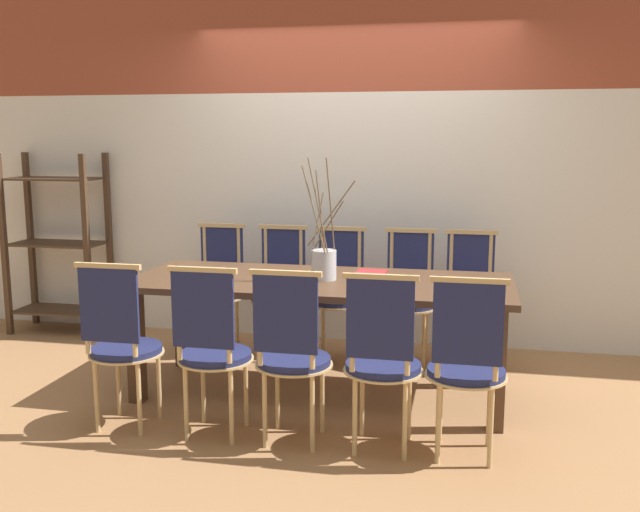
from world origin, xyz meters
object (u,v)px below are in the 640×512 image
at_px(dining_table, 320,294).
at_px(shelving_rack, 58,244).
at_px(chair_near_center, 291,351).
at_px(book_stack, 371,276).
at_px(vase_centerpiece, 324,262).
at_px(chair_far_center, 338,290).

relative_size(dining_table, shelving_rack, 1.59).
bearing_deg(chair_near_center, book_stack, 69.36).
bearing_deg(book_stack, shelving_rack, 160.81).
relative_size(vase_centerpiece, shelving_rack, 0.51).
xyz_separation_m(book_stack, shelving_rack, (-2.80, 0.97, -0.03)).
distance_m(dining_table, book_stack, 0.35).
xyz_separation_m(chair_far_center, vase_centerpiece, (0.05, -0.78, 0.34)).
bearing_deg(dining_table, shelving_rack, 157.46).
bearing_deg(shelving_rack, chair_near_center, -36.02).
height_order(book_stack, shelving_rack, shelving_rack).
height_order(chair_far_center, book_stack, chair_far_center).
distance_m(chair_near_center, shelving_rack, 3.08).
height_order(vase_centerpiece, book_stack, vase_centerpiece).
xyz_separation_m(vase_centerpiece, book_stack, (0.30, 0.05, -0.08)).
height_order(dining_table, chair_near_center, chair_near_center).
bearing_deg(dining_table, book_stack, 9.69).
xyz_separation_m(dining_table, vase_centerpiece, (0.02, 0.00, 0.21)).
distance_m(dining_table, chair_far_center, 0.79).
distance_m(vase_centerpiece, shelving_rack, 2.71).
height_order(dining_table, shelving_rack, shelving_rack).
relative_size(book_stack, shelving_rack, 0.15).
bearing_deg(chair_far_center, book_stack, 115.45).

